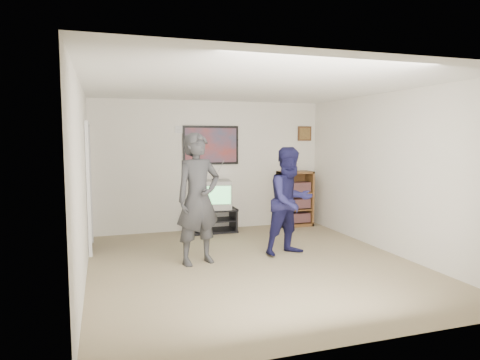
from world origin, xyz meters
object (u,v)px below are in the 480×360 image
person_short (290,201)px  bookshelf (295,199)px  person_tall (198,199)px  crt_television (214,194)px  media_stand (212,220)px

person_short → bookshelf: bearing=49.4°
person_tall → crt_television: bearing=53.2°
media_stand → person_short: (0.77, -1.88, 0.60)m
bookshelf → person_short: (-0.99, -1.93, 0.27)m
media_stand → crt_television: size_ratio=1.43×
media_stand → crt_television: 0.50m
crt_television → person_short: 2.02m
media_stand → person_short: size_ratio=0.55×
person_short → media_stand: bearing=98.7°
person_tall → media_stand: bearing=54.0°
bookshelf → person_short: bearing=-117.1°
bookshelf → person_tall: person_tall is taller
crt_television → bookshelf: size_ratio=0.57×
person_tall → person_short: bearing=-14.6°
crt_television → bookshelf: 1.73m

